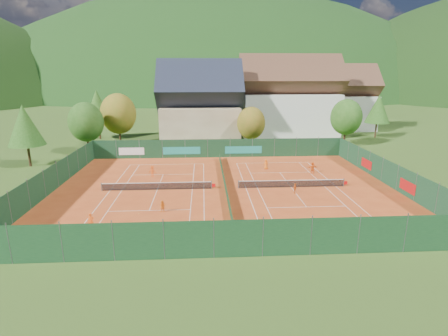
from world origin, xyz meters
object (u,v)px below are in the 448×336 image
chalet (200,108)px  player_right_far_a (266,164)px  player_left_mid (163,207)px  player_left_far (152,171)px  player_left_near (91,222)px  hotel_block_a (289,101)px  hotel_block_b (338,102)px  player_right_near (295,188)px  player_right_far_b (312,168)px  ball_hopper (386,222)px

chalet → player_right_far_a: (9.37, -21.70, -5.90)m
player_left_mid → player_left_far: 12.61m
chalet → player_left_far: 26.08m
chalet → player_left_near: bearing=-103.0°
hotel_block_a → hotel_block_b: 16.14m
hotel_block_a → player_right_near: 39.60m
hotel_block_b → player_left_mid: 63.00m
hotel_block_b → player_left_mid: bearing=-125.7°
hotel_block_b → player_right_far_a: 43.21m
player_right_near → player_right_far_b: size_ratio=0.75×
ball_hopper → player_left_mid: size_ratio=0.65×
hotel_block_a → player_left_near: 54.93m
hotel_block_b → player_right_near: bearing=-115.6°
hotel_block_b → ball_hopper: size_ratio=21.60×
player_left_far → player_right_far_a: player_left_far is taller
player_right_far_a → player_left_mid: bearing=42.8°
hotel_block_a → player_right_near: (-8.15, -38.15, -6.79)m
chalet → hotel_block_a: size_ratio=0.75×
player_right_near → player_right_far_a: (-1.48, 10.45, 0.13)m
player_left_mid → player_left_far: (-2.69, 12.32, 0.16)m
ball_hopper → player_right_near: size_ratio=0.67×
player_left_mid → player_right_far_a: size_ratio=0.84×
chalet → hotel_block_b: 35.85m
player_right_far_a → player_left_far: bearing=3.7°
player_left_mid → ball_hopper: bearing=-4.2°
player_left_near → player_right_near: (20.24, 8.41, -0.18)m
player_left_far → player_right_far_b: size_ratio=0.97×
player_left_near → player_left_far: bearing=61.6°
hotel_block_b → player_left_near: bearing=-127.8°
hotel_block_a → player_left_mid: 48.99m
hotel_block_a → player_left_mid: hotel_block_a is taller
hotel_block_a → player_left_far: 40.25m
player_left_mid → player_right_far_b: (18.92, 12.77, 0.18)m
hotel_block_a → player_right_far_a: 30.07m
player_left_far → player_right_far_a: 15.91m
hotel_block_b → player_right_near: 51.55m
player_left_mid → player_left_far: bearing=111.6°
hotel_block_a → player_left_far: hotel_block_a is taller
ball_hopper → player_right_far_b: size_ratio=0.50×
player_right_near → player_right_far_b: 9.15m
player_right_near → player_right_far_b: bearing=2.1°
hotel_block_a → player_right_far_b: bearing=-96.9°
ball_hopper → player_left_mid: (-20.11, 4.82, 0.06)m
player_left_near → player_left_far: 16.24m
player_right_near → player_right_far_b: (4.49, 7.98, 0.20)m
hotel_block_a → hotel_block_b: hotel_block_a is taller
hotel_block_b → ball_hopper: 58.46m
chalet → player_left_mid: (-3.58, -36.95, -6.01)m
ball_hopper → player_right_near: 11.16m
hotel_block_a → player_right_far_a: (-9.63, -27.70, -6.65)m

